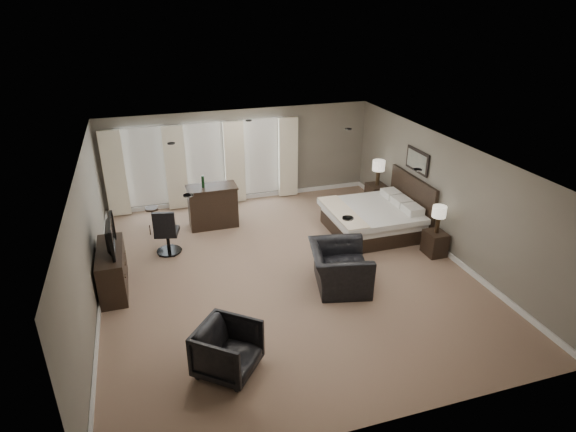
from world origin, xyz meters
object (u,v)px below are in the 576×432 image
object	(u,v)px
bed	(372,207)
desk_chair	(167,231)
nightstand_near	(435,243)
lamp_far	(378,173)
tv	(108,247)
bar_counter	(213,206)
armchair_near	(340,261)
nightstand_far	(376,196)
bar_stool_left	(153,220)
dresser	(112,270)
bar_stool_right	(206,211)
armchair_far	(228,348)
lamp_near	(438,219)

from	to	relation	value
bed	desk_chair	xyz separation A→B (m)	(-4.87, 0.44, -0.12)
nightstand_near	lamp_far	bearing A→B (deg)	90.00
tv	bar_counter	xyz separation A→B (m)	(2.38, 2.34, -0.41)
desk_chair	armchair_near	bearing A→B (deg)	155.52
nightstand_near	lamp_far	distance (m)	2.98
bed	bar_counter	world-z (taller)	bed
nightstand_near	nightstand_far	size ratio (longest dim) A/B	0.88
lamp_far	bar_stool_left	xyz separation A→B (m)	(-6.02, 0.13, -0.64)
nightstand_far	lamp_far	distance (m)	0.67
dresser	bar_stool_left	world-z (taller)	dresser
nightstand_far	dresser	world-z (taller)	dresser
bar_stool_left	bar_stool_right	bearing A→B (deg)	2.95
bar_stool_left	armchair_far	bearing A→B (deg)	-81.09
bar_stool_left	bed	bearing A→B (deg)	-17.12
nightstand_near	nightstand_far	world-z (taller)	nightstand_far
tv	armchair_near	bearing A→B (deg)	-105.77
bed	lamp_near	bearing A→B (deg)	-58.46
bed	nightstand_far	distance (m)	1.74
bar_counter	desk_chair	distance (m)	1.64
lamp_near	dresser	size ratio (longest dim) A/B	0.42
bar_counter	bar_stool_right	xyz separation A→B (m)	(-0.18, 0.10, -0.15)
dresser	desk_chair	world-z (taller)	desk_chair
bar_counter	desk_chair	world-z (taller)	desk_chair
nightstand_far	lamp_near	world-z (taller)	lamp_near
nightstand_near	armchair_far	world-z (taller)	armchair_far
nightstand_near	desk_chair	bearing A→B (deg)	161.78
dresser	tv	distance (m)	0.51
dresser	desk_chair	xyz separation A→B (m)	(1.16, 1.24, 0.11)
armchair_far	bar_stool_left	size ratio (longest dim) A/B	1.33
desk_chair	nightstand_near	bearing A→B (deg)	175.18
bar_stool_right	armchair_far	bearing A→B (deg)	-94.95
nightstand_near	bar_stool_right	distance (m)	5.64
bar_counter	bar_stool_right	size ratio (longest dim) A/B	1.57
lamp_near	bar_counter	xyz separation A→B (m)	(-4.54, 3.00, -0.33)
armchair_near	dresser	bearing A→B (deg)	87.10
nightstand_near	tv	bearing A→B (deg)	174.61
nightstand_near	bar_stool_left	xyz separation A→B (m)	(-6.02, 3.03, 0.06)
nightstand_near	bar_stool_left	distance (m)	6.74
nightstand_far	bar_stool_left	bearing A→B (deg)	178.75
lamp_near	dresser	xyz separation A→B (m)	(-6.92, 0.65, -0.43)
bar_stool_right	bar_counter	bearing A→B (deg)	-30.13
bed	nightstand_far	world-z (taller)	bed
armchair_near	bar_counter	bearing A→B (deg)	41.57
dresser	bar_stool_right	bearing A→B (deg)	47.98
lamp_near	lamp_far	size ratio (longest dim) A/B	0.90
nightstand_far	bar_counter	world-z (taller)	bar_counter
armchair_far	lamp_far	bearing A→B (deg)	-5.63
bar_counter	armchair_far	bearing A→B (deg)	-96.94
bar_stool_right	lamp_far	bearing A→B (deg)	-2.42
armchair_near	armchair_far	world-z (taller)	armchair_near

